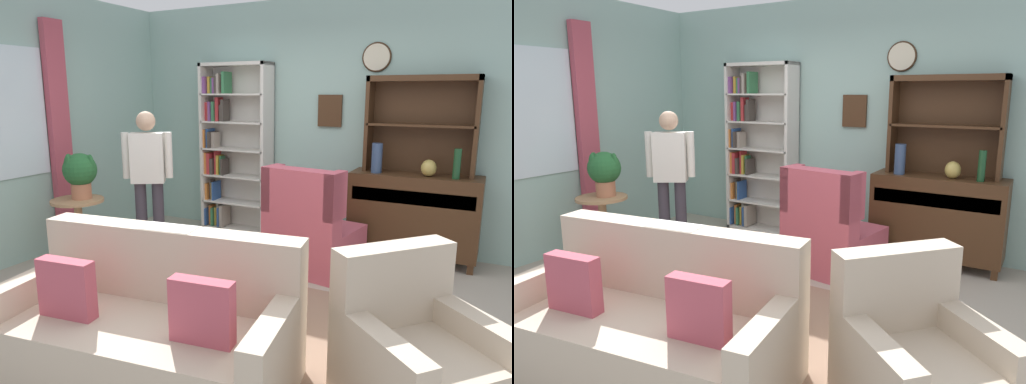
% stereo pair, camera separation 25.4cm
% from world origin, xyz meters
% --- Properties ---
extents(ground_plane, '(5.40, 4.60, 0.02)m').
position_xyz_m(ground_plane, '(0.00, 0.00, -0.01)').
color(ground_plane, '#9E9384').
extents(wall_back, '(5.00, 0.09, 2.80)m').
position_xyz_m(wall_back, '(0.00, 2.13, 1.40)').
color(wall_back, '#93B7AD').
rests_on(wall_back, ground_plane).
extents(wall_left, '(0.16, 4.20, 2.80)m').
position_xyz_m(wall_left, '(-2.52, -0.02, 1.40)').
color(wall_left, '#93B7AD').
rests_on(wall_left, ground_plane).
extents(area_rug, '(2.96, 1.88, 0.01)m').
position_xyz_m(area_rug, '(0.20, -0.30, 0.00)').
color(area_rug, '#846651').
rests_on(area_rug, ground_plane).
extents(bookshelf, '(0.90, 0.30, 2.10)m').
position_xyz_m(bookshelf, '(-1.15, 1.94, 1.05)').
color(bookshelf, silver).
rests_on(bookshelf, ground_plane).
extents(sideboard, '(1.30, 0.45, 0.92)m').
position_xyz_m(sideboard, '(1.10, 1.86, 0.51)').
color(sideboard, '#422816').
rests_on(sideboard, ground_plane).
extents(sideboard_hutch, '(1.10, 0.26, 1.00)m').
position_xyz_m(sideboard_hutch, '(1.10, 1.97, 1.56)').
color(sideboard_hutch, '#422816').
rests_on(sideboard_hutch, sideboard).
extents(vase_tall, '(0.11, 0.11, 0.31)m').
position_xyz_m(vase_tall, '(0.71, 1.78, 1.08)').
color(vase_tall, '#33476B').
rests_on(vase_tall, sideboard).
extents(vase_round, '(0.15, 0.15, 0.17)m').
position_xyz_m(vase_round, '(1.23, 1.79, 1.01)').
color(vase_round, tan).
rests_on(vase_round, sideboard).
extents(bottle_wine, '(0.07, 0.07, 0.30)m').
position_xyz_m(bottle_wine, '(1.49, 1.77, 1.07)').
color(bottle_wine, '#194223').
rests_on(bottle_wine, sideboard).
extents(couch_floral, '(1.90, 1.08, 0.90)m').
position_xyz_m(couch_floral, '(0.04, -1.10, 0.31)').
color(couch_floral, beige).
rests_on(couch_floral, ground_plane).
extents(armchair_floral, '(1.08, 1.08, 0.88)m').
position_xyz_m(armchair_floral, '(1.54, -0.62, 0.29)').
color(armchair_floral, beige).
rests_on(armchair_floral, ground_plane).
extents(wingback_chair, '(0.89, 0.91, 1.05)m').
position_xyz_m(wingback_chair, '(0.25, 1.09, 0.38)').
color(wingback_chair, '#B74C5B').
rests_on(wingback_chair, ground_plane).
extents(plant_stand, '(0.52, 0.52, 0.69)m').
position_xyz_m(plant_stand, '(-1.91, 0.13, 0.43)').
color(plant_stand, '#A87F56').
rests_on(plant_stand, ground_plane).
extents(potted_plant_large, '(0.34, 0.34, 0.46)m').
position_xyz_m(potted_plant_large, '(-1.89, 0.18, 0.96)').
color(potted_plant_large, '#AD6B4C').
rests_on(potted_plant_large, plant_stand).
extents(person_reading, '(0.48, 0.35, 1.56)m').
position_xyz_m(person_reading, '(-1.42, 0.66, 0.91)').
color(person_reading, '#38333D').
rests_on(person_reading, ground_plane).
extents(coffee_table, '(0.80, 0.50, 0.42)m').
position_xyz_m(coffee_table, '(0.01, -0.23, 0.35)').
color(coffee_table, '#422816').
rests_on(coffee_table, ground_plane).
extents(book_stack, '(0.19, 0.14, 0.05)m').
position_xyz_m(book_stack, '(0.01, -0.14, 0.44)').
color(book_stack, gold).
rests_on(book_stack, coffee_table).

